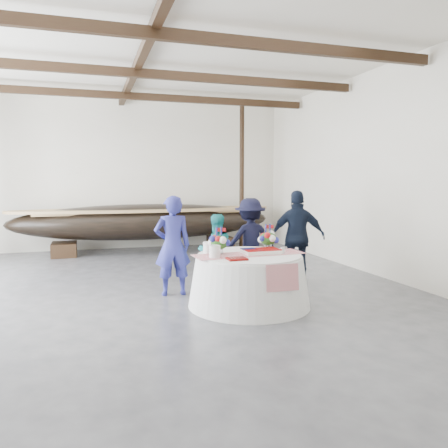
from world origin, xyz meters
name	(u,v)px	position (x,y,z in m)	size (l,w,h in m)	color
floor	(151,297)	(0.00, 0.00, 0.00)	(10.00, 12.00, 0.01)	#3D3D42
wall_back	(122,175)	(0.00, 6.00, 2.25)	(10.00, 0.02, 4.50)	silver
wall_front	(333,142)	(0.00, -6.00, 2.25)	(10.00, 0.02, 4.50)	silver
wall_right	(390,172)	(5.00, 0.00, 2.25)	(0.02, 12.00, 4.50)	silver
ceiling	(146,37)	(0.00, 0.00, 4.50)	(10.00, 12.00, 0.01)	white
pavilion_structure	(141,78)	(0.00, 0.85, 4.00)	(9.80, 11.76, 4.50)	black
longboat_display	(146,221)	(0.56, 4.98, 0.90)	(7.51, 1.50, 1.41)	black
banquet_table	(249,280)	(1.50, -1.01, 0.43)	(2.03, 2.03, 0.87)	white
tabletop_items	(244,244)	(1.45, -0.87, 1.01)	(1.90, 1.01, 0.40)	red
guest_woman_blue	(173,246)	(0.41, 0.05, 0.91)	(0.66, 0.43, 1.82)	navy
guest_woman_teal	(216,251)	(1.32, 0.36, 0.72)	(0.70, 0.54, 1.44)	teal
guest_man_left	(250,241)	(2.09, 0.51, 0.87)	(1.12, 0.64, 1.73)	black
guest_man_right	(298,237)	(2.99, 0.19, 0.94)	(1.11, 0.46, 1.89)	black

